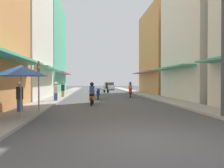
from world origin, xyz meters
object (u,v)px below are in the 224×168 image
motorbike_silver (106,88)px  utility_pole (224,29)px  pedestrian_crossing (56,90)px  street_sign_no_entry (39,80)px  vendor_umbrella (21,71)px  motorbike_blue (98,94)px  motorbike_red (130,90)px  parked_car (109,86)px  motorbike_orange (92,95)px  pedestrian_far (20,98)px  pedestrian_midway (63,90)px

motorbike_silver → utility_pole: bearing=-80.4°
pedestrian_crossing → street_sign_no_entry: street_sign_no_entry is taller
motorbike_silver → vendor_umbrella: (-5.04, -20.88, 1.37)m
motorbike_blue → motorbike_red: (3.35, 1.92, 0.20)m
parked_car → vendor_umbrella: (-6.31, -31.46, 1.34)m
motorbike_silver → street_sign_no_entry: 19.82m
motorbike_orange → pedestrian_far: (-3.64, -3.66, 0.09)m
motorbike_orange → utility_pole: bearing=-46.6°
street_sign_no_entry → motorbike_red: bearing=58.2°
motorbike_silver → street_sign_no_entry: size_ratio=0.66×
pedestrian_midway → utility_pole: (8.47, -12.32, 3.13)m
motorbike_silver → pedestrian_crossing: 13.83m
pedestrian_crossing → utility_pole: bearing=-44.7°
parked_car → motorbike_orange: bearing=-97.3°
pedestrian_far → utility_pole: 10.08m
motorbike_silver → street_sign_no_entry: (-4.71, -19.23, 1.01)m
pedestrian_midway → street_sign_no_entry: bearing=-89.1°
street_sign_no_entry → motorbike_silver: bearing=76.2°
motorbike_red → vendor_umbrella: size_ratio=0.78×
motorbike_silver → pedestrian_midway: 10.25m
motorbike_red → utility_pole: bearing=-82.2°
parked_car → pedestrian_far: (-6.97, -29.59, 0.06)m
motorbike_orange → pedestrian_far: pedestrian_far is taller
utility_pole → parked_car: bearing=94.2°
motorbike_silver → vendor_umbrella: size_ratio=0.76×
motorbike_orange → street_sign_no_entry: bearing=-124.4°
utility_pole → pedestrian_crossing: bearing=135.3°
motorbike_silver → vendor_umbrella: vendor_umbrella is taller
motorbike_silver → pedestrian_midway: motorbike_silver is taller
parked_car → pedestrian_midway: (-6.14, -19.61, 0.03)m
pedestrian_crossing → street_sign_no_entry: size_ratio=0.61×
motorbike_orange → parked_car: size_ratio=0.44×
parked_car → pedestrian_crossing: size_ratio=2.57×
motorbike_orange → pedestrian_midway: bearing=113.9°
motorbike_blue → street_sign_no_entry: bearing=-110.4°
motorbike_orange → parked_car: 26.15m
motorbike_silver → street_sign_no_entry: street_sign_no_entry is taller
parked_car → vendor_umbrella: 32.12m
motorbike_blue → pedestrian_far: pedestrian_far is taller
street_sign_no_entry → utility_pole: bearing=-14.3°
motorbike_blue → motorbike_silver: size_ratio=1.04×
pedestrian_far → utility_pole: utility_pole is taller
motorbike_red → parked_car: bearing=91.8°
motorbike_blue → motorbike_silver: motorbike_silver is taller
motorbike_red → pedestrian_crossing: (-6.78, -4.31, 0.21)m
motorbike_silver → pedestrian_crossing: bearing=-110.8°
pedestrian_crossing → pedestrian_midway: size_ratio=1.04×
motorbike_blue → pedestrian_midway: (-3.39, 1.51, 0.27)m
pedestrian_crossing → utility_pole: (8.52, -8.42, 2.99)m
motorbike_orange → vendor_umbrella: bearing=-118.3°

